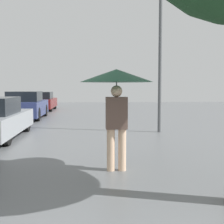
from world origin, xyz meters
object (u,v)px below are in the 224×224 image
parked_car_third (26,106)px  parked_car_farthest (40,101)px  street_lamp (160,42)px  pedestrian (117,85)px

parked_car_third → parked_car_farthest: parked_car_third is taller
parked_car_farthest → street_lamp: street_lamp is taller
pedestrian → street_lamp: 5.26m
street_lamp → parked_car_third: bearing=137.7°
pedestrian → parked_car_third: (-3.48, 9.57, -0.94)m
parked_car_third → street_lamp: 7.60m
pedestrian → parked_car_third: size_ratio=0.48×
pedestrian → parked_car_farthest: (-3.64, 15.05, -0.98)m
parked_car_third → street_lamp: size_ratio=0.77×
pedestrian → street_lamp: size_ratio=0.37×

